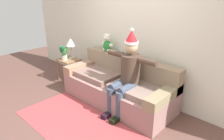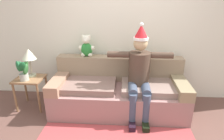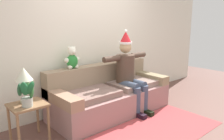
{
  "view_description": "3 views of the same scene",
  "coord_description": "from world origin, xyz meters",
  "px_view_note": "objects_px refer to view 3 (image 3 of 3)",
  "views": [
    {
      "loc": [
        2.32,
        -1.67,
        2.05
      ],
      "look_at": [
        -0.03,
        0.85,
        0.7
      ],
      "focal_mm": 32.22,
      "sensor_mm": 36.0,
      "label": 1
    },
    {
      "loc": [
        0.09,
        -1.96,
        1.86
      ],
      "look_at": [
        -0.11,
        0.94,
        0.74
      ],
      "focal_mm": 30.77,
      "sensor_mm": 36.0,
      "label": 2
    },
    {
      "loc": [
        -2.58,
        -2.01,
        1.67
      ],
      "look_at": [
        -0.12,
        0.8,
        0.85
      ],
      "focal_mm": 36.55,
      "sensor_mm": 36.0,
      "label": 3
    }
  ],
  "objects_px": {
    "couch": "(109,95)",
    "potted_plant": "(27,93)",
    "teddy_bear": "(72,59)",
    "person_seated": "(129,71)",
    "side_table": "(28,111)",
    "table_lamp": "(24,76)"
  },
  "relations": [
    {
      "from": "teddy_bear",
      "to": "potted_plant",
      "type": "relative_size",
      "value": 1.04
    },
    {
      "from": "person_seated",
      "to": "teddy_bear",
      "type": "distance_m",
      "value": 1.05
    },
    {
      "from": "potted_plant",
      "to": "table_lamp",
      "type": "bearing_deg",
      "value": 76.4
    },
    {
      "from": "table_lamp",
      "to": "person_seated",
      "type": "bearing_deg",
      "value": -5.48
    },
    {
      "from": "couch",
      "to": "table_lamp",
      "type": "distance_m",
      "value": 1.63
    },
    {
      "from": "person_seated",
      "to": "table_lamp",
      "type": "xyz_separation_m",
      "value": [
        -1.84,
        0.18,
        0.18
      ]
    },
    {
      "from": "side_table",
      "to": "potted_plant",
      "type": "height_order",
      "value": "potted_plant"
    },
    {
      "from": "couch",
      "to": "teddy_bear",
      "type": "relative_size",
      "value": 5.83
    },
    {
      "from": "teddy_bear",
      "to": "person_seated",
      "type": "bearing_deg",
      "value": -26.26
    },
    {
      "from": "person_seated",
      "to": "potted_plant",
      "type": "height_order",
      "value": "person_seated"
    },
    {
      "from": "couch",
      "to": "potted_plant",
      "type": "xyz_separation_m",
      "value": [
        -1.56,
        -0.17,
        0.41
      ]
    },
    {
      "from": "couch",
      "to": "side_table",
      "type": "height_order",
      "value": "couch"
    },
    {
      "from": "person_seated",
      "to": "side_table",
      "type": "height_order",
      "value": "person_seated"
    },
    {
      "from": "person_seated",
      "to": "side_table",
      "type": "xyz_separation_m",
      "value": [
        -1.85,
        0.09,
        -0.3
      ]
    },
    {
      "from": "side_table",
      "to": "potted_plant",
      "type": "xyz_separation_m",
      "value": [
        -0.03,
        -0.1,
        0.29
      ]
    },
    {
      "from": "couch",
      "to": "potted_plant",
      "type": "relative_size",
      "value": 6.04
    },
    {
      "from": "couch",
      "to": "side_table",
      "type": "bearing_deg",
      "value": -177.08
    },
    {
      "from": "couch",
      "to": "teddy_bear",
      "type": "xyz_separation_m",
      "value": [
        -0.58,
        0.28,
        0.7
      ]
    },
    {
      "from": "side_table",
      "to": "table_lamp",
      "type": "xyz_separation_m",
      "value": [
        0.01,
        0.08,
        0.48
      ]
    },
    {
      "from": "person_seated",
      "to": "teddy_bear",
      "type": "height_order",
      "value": "person_seated"
    },
    {
      "from": "teddy_bear",
      "to": "table_lamp",
      "type": "bearing_deg",
      "value": -163.64
    },
    {
      "from": "teddy_bear",
      "to": "table_lamp",
      "type": "height_order",
      "value": "teddy_bear"
    }
  ]
}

